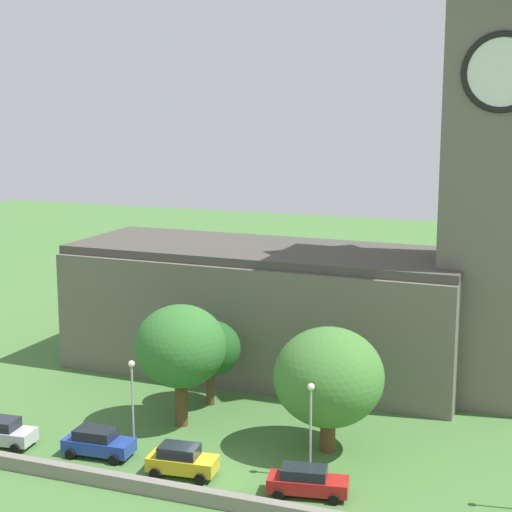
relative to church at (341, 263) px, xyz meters
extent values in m
plane|color=#477538|center=(-2.82, -5.77, -9.68)|extent=(200.00, 200.00, 0.00)
cube|color=#666056|center=(-6.40, 0.15, -4.74)|extent=(33.65, 13.52, 9.88)
cube|color=#47433C|center=(-6.40, 0.15, 0.55)|extent=(33.63, 12.50, 0.70)
cube|color=#666056|center=(12.28, -0.26, 5.69)|extent=(8.14, 8.14, 30.73)
cylinder|color=white|center=(12.19, -4.30, 14.91)|extent=(5.10, 0.23, 5.10)
torus|color=black|center=(12.19, -4.30, 14.91)|extent=(5.57, 0.58, 5.56)
cube|color=gray|center=(-2.82, -24.37, -9.23)|extent=(46.97, 0.70, 0.89)
cube|color=silver|center=(-17.23, -21.61, -8.91)|extent=(4.44, 2.29, 0.86)
cube|color=#1E232B|center=(-17.44, -21.63, -8.14)|extent=(2.55, 1.88, 0.68)
cylinder|color=black|center=(-15.87, -20.53, -9.33)|extent=(0.71, 0.40, 0.69)
cylinder|color=black|center=(-15.69, -22.40, -9.33)|extent=(0.71, 0.40, 0.69)
cube|color=#233D9E|center=(-10.37, -20.78, -8.92)|extent=(4.64, 2.19, 0.84)
cube|color=#1E232B|center=(-10.60, -20.80, -8.16)|extent=(2.64, 1.83, 0.67)
cylinder|color=black|center=(-8.90, -19.74, -9.34)|extent=(0.69, 0.38, 0.67)
cylinder|color=black|center=(-8.77, -21.63, -9.34)|extent=(0.69, 0.38, 0.67)
cylinder|color=black|center=(-11.97, -19.94, -9.34)|extent=(0.69, 0.38, 0.67)
cylinder|color=black|center=(-11.84, -21.83, -9.34)|extent=(0.69, 0.38, 0.67)
cube|color=gold|center=(-4.06, -21.42, -8.89)|extent=(4.42, 2.24, 0.88)
cube|color=#1E232B|center=(-4.27, -21.45, -8.10)|extent=(2.53, 1.84, 0.70)
cylinder|color=black|center=(-2.71, -20.37, -9.33)|extent=(0.73, 0.40, 0.70)
cylinder|color=black|center=(-2.53, -22.19, -9.33)|extent=(0.73, 0.40, 0.70)
cylinder|color=black|center=(-5.59, -20.66, -9.33)|extent=(0.73, 0.40, 0.70)
cylinder|color=black|center=(-5.41, -22.48, -9.33)|extent=(0.73, 0.40, 0.70)
cube|color=red|center=(3.95, -21.27, -8.96)|extent=(4.92, 2.50, 0.80)
cube|color=#1E232B|center=(3.72, -21.31, -8.25)|extent=(2.85, 1.94, 0.63)
cylinder|color=black|center=(5.37, -20.15, -9.36)|extent=(0.68, 0.41, 0.64)
cylinder|color=black|center=(5.67, -21.83, -9.36)|extent=(0.68, 0.41, 0.64)
cylinder|color=black|center=(2.23, -20.71, -9.36)|extent=(0.68, 0.41, 0.64)
cylinder|color=black|center=(2.53, -22.39, -9.36)|extent=(0.68, 0.41, 0.64)
cylinder|color=#9EA0A5|center=(-8.90, -18.85, -6.87)|extent=(0.14, 0.14, 5.61)
sphere|color=#F4EFCC|center=(-8.90, -18.85, -3.85)|extent=(0.44, 0.44, 0.44)
cylinder|color=#9EA0A5|center=(3.33, -18.88, -6.89)|extent=(0.14, 0.14, 5.58)
sphere|color=#F4EFCC|center=(3.33, -18.88, -3.87)|extent=(0.44, 0.44, 0.44)
cylinder|color=brown|center=(3.23, -14.66, -8.49)|extent=(1.01, 1.01, 2.37)
ellipsoid|color=#427A33|center=(3.23, -14.66, -4.60)|extent=(7.21, 7.21, 6.49)
cylinder|color=brown|center=(-7.68, -14.10, -7.97)|extent=(0.90, 0.90, 3.42)
ellipsoid|color=#33702D|center=(-7.68, -14.10, -3.84)|extent=(6.44, 6.44, 5.80)
cylinder|color=brown|center=(-7.45, -9.57, -8.33)|extent=(0.65, 0.65, 2.70)
ellipsoid|color=#1E511E|center=(-7.45, -9.57, -5.24)|extent=(4.63, 4.63, 4.17)
camera|label=1|loc=(17.44, -65.19, 13.14)|focal=59.26mm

